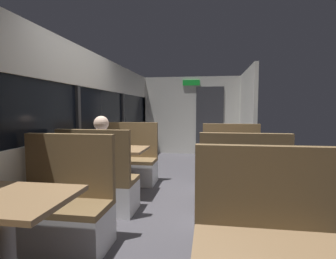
{
  "coord_description": "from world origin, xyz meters",
  "views": [
    {
      "loc": [
        0.51,
        -3.71,
        1.35
      ],
      "look_at": [
        -0.26,
        1.31,
        0.95
      ],
      "focal_mm": 28.15,
      "sensor_mm": 36.0,
      "label": 1
    }
  ],
  "objects_px": {
    "bench_mid_window_facing_end": "(99,187)",
    "bench_mid_window_facing_entry": "(130,165)",
    "dining_table_mid_window": "(117,155)",
    "dining_table_near_window": "(7,210)",
    "dining_table_rear_aisle": "(236,160)",
    "seated_passenger": "(101,170)",
    "bench_near_window_facing_entry": "(62,214)",
    "bench_rear_aisle_facing_end": "(242,200)",
    "bench_rear_aisle_facing_entry": "(231,171)"
  },
  "relations": [
    {
      "from": "bench_mid_window_facing_end",
      "to": "bench_mid_window_facing_entry",
      "type": "bearing_deg",
      "value": 90.0
    },
    {
      "from": "dining_table_mid_window",
      "to": "dining_table_near_window",
      "type": "bearing_deg",
      "value": -90.0
    },
    {
      "from": "dining_table_near_window",
      "to": "bench_mid_window_facing_end",
      "type": "distance_m",
      "value": 1.61
    },
    {
      "from": "dining_table_rear_aisle",
      "to": "seated_passenger",
      "type": "bearing_deg",
      "value": -166.58
    },
    {
      "from": "bench_near_window_facing_entry",
      "to": "bench_mid_window_facing_entry",
      "type": "height_order",
      "value": "same"
    },
    {
      "from": "bench_rear_aisle_facing_end",
      "to": "seated_passenger",
      "type": "height_order",
      "value": "seated_passenger"
    },
    {
      "from": "bench_rear_aisle_facing_end",
      "to": "seated_passenger",
      "type": "xyz_separation_m",
      "value": [
        -1.79,
        0.27,
        0.21
      ]
    },
    {
      "from": "bench_rear_aisle_facing_entry",
      "to": "dining_table_rear_aisle",
      "type": "bearing_deg",
      "value": -90.0
    },
    {
      "from": "bench_mid_window_facing_end",
      "to": "bench_near_window_facing_entry",
      "type": "bearing_deg",
      "value": -90.0
    },
    {
      "from": "dining_table_near_window",
      "to": "bench_mid_window_facing_end",
      "type": "bearing_deg",
      "value": 90.0
    },
    {
      "from": "dining_table_mid_window",
      "to": "bench_mid_window_facing_entry",
      "type": "relative_size",
      "value": 0.82
    },
    {
      "from": "bench_near_window_facing_entry",
      "to": "bench_mid_window_facing_entry",
      "type": "relative_size",
      "value": 1.0
    },
    {
      "from": "seated_passenger",
      "to": "dining_table_mid_window",
      "type": "bearing_deg",
      "value": 90.0
    },
    {
      "from": "seated_passenger",
      "to": "bench_rear_aisle_facing_end",
      "type": "bearing_deg",
      "value": -8.65
    },
    {
      "from": "dining_table_near_window",
      "to": "dining_table_rear_aisle",
      "type": "relative_size",
      "value": 1.0
    },
    {
      "from": "bench_near_window_facing_entry",
      "to": "seated_passenger",
      "type": "distance_m",
      "value": 0.98
    },
    {
      "from": "dining_table_near_window",
      "to": "seated_passenger",
      "type": "xyz_separation_m",
      "value": [
        0.0,
        1.66,
        -0.1
      ]
    },
    {
      "from": "dining_table_near_window",
      "to": "bench_mid_window_facing_end",
      "type": "relative_size",
      "value": 0.82
    },
    {
      "from": "dining_table_mid_window",
      "to": "seated_passenger",
      "type": "distance_m",
      "value": 0.64
    },
    {
      "from": "bench_rear_aisle_facing_end",
      "to": "bench_near_window_facing_entry",
      "type": "bearing_deg",
      "value": -159.06
    },
    {
      "from": "dining_table_near_window",
      "to": "dining_table_rear_aisle",
      "type": "bearing_deg",
      "value": 49.34
    },
    {
      "from": "dining_table_near_window",
      "to": "dining_table_rear_aisle",
      "type": "xyz_separation_m",
      "value": [
        1.79,
        2.08,
        0.0
      ]
    },
    {
      "from": "bench_rear_aisle_facing_end",
      "to": "seated_passenger",
      "type": "bearing_deg",
      "value": 171.35
    },
    {
      "from": "dining_table_rear_aisle",
      "to": "bench_rear_aisle_facing_end",
      "type": "xyz_separation_m",
      "value": [
        0.0,
        -0.7,
        -0.31
      ]
    },
    {
      "from": "bench_near_window_facing_entry",
      "to": "dining_table_mid_window",
      "type": "relative_size",
      "value": 1.22
    },
    {
      "from": "bench_near_window_facing_entry",
      "to": "dining_table_rear_aisle",
      "type": "height_order",
      "value": "bench_near_window_facing_entry"
    },
    {
      "from": "bench_near_window_facing_entry",
      "to": "bench_rear_aisle_facing_end",
      "type": "bearing_deg",
      "value": 20.94
    },
    {
      "from": "dining_table_mid_window",
      "to": "bench_mid_window_facing_end",
      "type": "bearing_deg",
      "value": -90.0
    },
    {
      "from": "bench_near_window_facing_entry",
      "to": "dining_table_mid_window",
      "type": "xyz_separation_m",
      "value": [
        0.0,
        1.58,
        0.31
      ]
    },
    {
      "from": "bench_near_window_facing_entry",
      "to": "seated_passenger",
      "type": "relative_size",
      "value": 0.87
    },
    {
      "from": "bench_mid_window_facing_end",
      "to": "bench_rear_aisle_facing_entry",
      "type": "height_order",
      "value": "same"
    },
    {
      "from": "dining_table_near_window",
      "to": "bench_rear_aisle_facing_end",
      "type": "relative_size",
      "value": 0.82
    },
    {
      "from": "dining_table_mid_window",
      "to": "seated_passenger",
      "type": "bearing_deg",
      "value": -90.0
    },
    {
      "from": "dining_table_near_window",
      "to": "bench_rear_aisle_facing_entry",
      "type": "relative_size",
      "value": 0.82
    },
    {
      "from": "bench_mid_window_facing_entry",
      "to": "bench_rear_aisle_facing_end",
      "type": "height_order",
      "value": "same"
    },
    {
      "from": "dining_table_mid_window",
      "to": "bench_rear_aisle_facing_entry",
      "type": "height_order",
      "value": "bench_rear_aisle_facing_entry"
    },
    {
      "from": "dining_table_mid_window",
      "to": "bench_mid_window_facing_entry",
      "type": "bearing_deg",
      "value": 90.0
    },
    {
      "from": "bench_mid_window_facing_entry",
      "to": "dining_table_near_window",
      "type": "bearing_deg",
      "value": -90.0
    },
    {
      "from": "dining_table_rear_aisle",
      "to": "bench_rear_aisle_facing_entry",
      "type": "height_order",
      "value": "bench_rear_aisle_facing_entry"
    },
    {
      "from": "bench_near_window_facing_entry",
      "to": "bench_mid_window_facing_entry",
      "type": "xyz_separation_m",
      "value": [
        0.0,
        2.28,
        0.0
      ]
    },
    {
      "from": "bench_near_window_facing_entry",
      "to": "dining_table_mid_window",
      "type": "distance_m",
      "value": 1.61
    },
    {
      "from": "dining_table_near_window",
      "to": "bench_rear_aisle_facing_end",
      "type": "bearing_deg",
      "value": 37.72
    },
    {
      "from": "bench_rear_aisle_facing_end",
      "to": "bench_mid_window_facing_entry",
      "type": "bearing_deg",
      "value": 138.23
    },
    {
      "from": "dining_table_near_window",
      "to": "seated_passenger",
      "type": "height_order",
      "value": "seated_passenger"
    },
    {
      "from": "dining_table_mid_window",
      "to": "bench_mid_window_facing_entry",
      "type": "distance_m",
      "value": 0.77
    },
    {
      "from": "dining_table_rear_aisle",
      "to": "bench_rear_aisle_facing_end",
      "type": "bearing_deg",
      "value": -90.0
    },
    {
      "from": "dining_table_mid_window",
      "to": "dining_table_rear_aisle",
      "type": "distance_m",
      "value": 1.8
    },
    {
      "from": "bench_mid_window_facing_entry",
      "to": "dining_table_rear_aisle",
      "type": "bearing_deg",
      "value": -26.68
    },
    {
      "from": "dining_table_near_window",
      "to": "bench_near_window_facing_entry",
      "type": "distance_m",
      "value": 0.77
    },
    {
      "from": "bench_mid_window_facing_end",
      "to": "seated_passenger",
      "type": "height_order",
      "value": "seated_passenger"
    }
  ]
}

